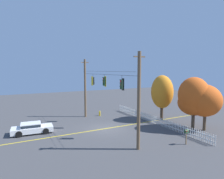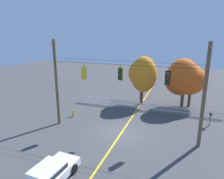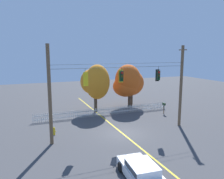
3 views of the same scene
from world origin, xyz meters
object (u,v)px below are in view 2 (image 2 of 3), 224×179
(autumn_oak_far_east, at_px, (188,79))
(roadside_mailbox, at_px, (211,115))
(traffic_signal_northbound_primary, at_px, (84,73))
(parked_car, at_px, (49,174))
(fire_hydrant, at_px, (73,113))
(traffic_signal_northbound_secondary, at_px, (120,74))
(traffic_signal_westbound_side, at_px, (168,78))
(autumn_maple_mid, at_px, (182,79))
(autumn_maple_near_fence, at_px, (142,74))

(autumn_oak_far_east, bearing_deg, roadside_mailbox, -65.53)
(traffic_signal_northbound_primary, xyz_separation_m, autumn_oak_far_east, (8.98, 9.54, -1.89))
(autumn_oak_far_east, bearing_deg, parked_car, -114.04)
(autumn_oak_far_east, distance_m, fire_hydrant, 14.10)
(traffic_signal_northbound_secondary, distance_m, autumn_oak_far_east, 11.22)
(traffic_signal_northbound_primary, xyz_separation_m, roadside_mailbox, (11.27, 4.52, -4.24))
(traffic_signal_northbound_primary, distance_m, autumn_oak_far_east, 13.24)
(traffic_signal_westbound_side, distance_m, autumn_maple_mid, 9.25)
(traffic_signal_northbound_primary, distance_m, roadside_mailbox, 12.86)
(roadside_mailbox, bearing_deg, autumn_oak_far_east, 114.47)
(roadside_mailbox, bearing_deg, fire_hydrant, -170.00)
(traffic_signal_northbound_primary, relative_size, traffic_signal_northbound_secondary, 1.09)
(autumn_maple_near_fence, relative_size, autumn_oak_far_east, 1.17)
(traffic_signal_northbound_secondary, relative_size, traffic_signal_westbound_side, 0.95)
(traffic_signal_northbound_primary, relative_size, autumn_maple_mid, 0.25)
(roadside_mailbox, bearing_deg, traffic_signal_northbound_secondary, -150.30)
(roadside_mailbox, bearing_deg, traffic_signal_northbound_primary, -158.15)
(traffic_signal_westbound_side, bearing_deg, autumn_maple_near_fence, 113.69)
(traffic_signal_northbound_secondary, height_order, autumn_maple_mid, traffic_signal_northbound_secondary)
(traffic_signal_westbound_side, bearing_deg, fire_hydrant, 168.20)
(traffic_signal_westbound_side, height_order, autumn_oak_far_east, traffic_signal_westbound_side)
(traffic_signal_westbound_side, distance_m, fire_hydrant, 11.27)
(autumn_maple_near_fence, xyz_separation_m, autumn_oak_far_east, (5.44, 0.95, -0.41))
(traffic_signal_northbound_primary, distance_m, fire_hydrant, 6.01)
(traffic_signal_westbound_side, height_order, autumn_maple_near_fence, traffic_signal_westbound_side)
(traffic_signal_northbound_secondary, bearing_deg, parked_car, -105.06)
(autumn_maple_near_fence, height_order, autumn_oak_far_east, autumn_maple_near_fence)
(roadside_mailbox, bearing_deg, autumn_maple_mid, 123.72)
(traffic_signal_northbound_primary, distance_m, autumn_maple_near_fence, 9.41)
(autumn_maple_mid, height_order, autumn_oak_far_east, autumn_maple_mid)
(traffic_signal_northbound_primary, distance_m, autumn_maple_mid, 12.37)
(parked_car, bearing_deg, autumn_maple_near_fence, 82.21)
(autumn_maple_near_fence, bearing_deg, roadside_mailbox, -27.78)
(traffic_signal_northbound_secondary, relative_size, autumn_oak_far_east, 0.27)
(traffic_signal_northbound_primary, distance_m, traffic_signal_westbound_side, 7.30)
(fire_hydrant, bearing_deg, parked_car, -68.23)
(traffic_signal_northbound_secondary, bearing_deg, autumn_oak_far_east, 59.52)
(traffic_signal_westbound_side, relative_size, parked_car, 0.34)
(traffic_signal_northbound_secondary, distance_m, roadside_mailbox, 10.07)
(parked_car, relative_size, roadside_mailbox, 3.07)
(autumn_maple_mid, xyz_separation_m, autumn_oak_far_east, (0.73, 0.51, -0.05))
(traffic_signal_northbound_primary, bearing_deg, fire_hydrant, 140.96)
(traffic_signal_northbound_primary, bearing_deg, traffic_signal_northbound_secondary, 0.33)
(traffic_signal_northbound_primary, relative_size, autumn_maple_near_fence, 0.25)
(autumn_oak_far_east, distance_m, roadside_mailbox, 5.99)
(traffic_signal_westbound_side, relative_size, autumn_oak_far_east, 0.28)
(autumn_maple_mid, bearing_deg, parked_car, -112.59)
(fire_hydrant, bearing_deg, autumn_oak_far_east, 32.85)
(traffic_signal_northbound_primary, xyz_separation_m, traffic_signal_westbound_side, (7.30, 0.02, 0.04))
(autumn_maple_near_fence, relative_size, fire_hydrant, 8.12)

